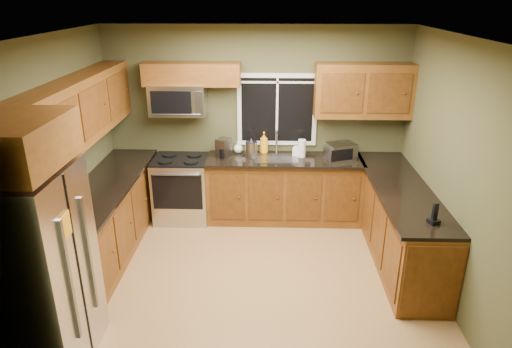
# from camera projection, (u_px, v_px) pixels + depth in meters

# --- Properties ---
(floor) EXTENTS (4.20, 4.20, 0.00)m
(floor) POSITION_uv_depth(u_px,v_px,m) (251.00, 276.00, 5.32)
(floor) COLOR #9A7444
(floor) RESTS_ON ground
(ceiling) EXTENTS (4.20, 4.20, 0.00)m
(ceiling) POSITION_uv_depth(u_px,v_px,m) (250.00, 36.00, 4.32)
(ceiling) COLOR white
(ceiling) RESTS_ON back_wall
(back_wall) EXTENTS (4.20, 0.00, 4.20)m
(back_wall) POSITION_uv_depth(u_px,v_px,m) (256.00, 123.00, 6.49)
(back_wall) COLOR #46472A
(back_wall) RESTS_ON ground
(front_wall) EXTENTS (4.20, 0.00, 4.20)m
(front_wall) POSITION_uv_depth(u_px,v_px,m) (239.00, 262.00, 3.15)
(front_wall) COLOR #46472A
(front_wall) RESTS_ON ground
(left_wall) EXTENTS (0.00, 3.60, 3.60)m
(left_wall) POSITION_uv_depth(u_px,v_px,m) (55.00, 166.00, 4.88)
(left_wall) COLOR #46472A
(left_wall) RESTS_ON ground
(right_wall) EXTENTS (0.00, 3.60, 3.60)m
(right_wall) POSITION_uv_depth(u_px,v_px,m) (451.00, 171.00, 4.76)
(right_wall) COLOR #46472A
(right_wall) RESTS_ON ground
(window) EXTENTS (1.12, 0.03, 1.02)m
(window) POSITION_uv_depth(u_px,v_px,m) (277.00, 110.00, 6.39)
(window) COLOR white
(window) RESTS_ON back_wall
(base_cabinets_left) EXTENTS (0.60, 2.65, 0.90)m
(base_cabinets_left) POSITION_uv_depth(u_px,v_px,m) (107.00, 221.00, 5.65)
(base_cabinets_left) COLOR brown
(base_cabinets_left) RESTS_ON ground
(countertop_left) EXTENTS (0.65, 2.65, 0.04)m
(countertop_left) POSITION_uv_depth(u_px,v_px,m) (105.00, 186.00, 5.47)
(countertop_left) COLOR black
(countertop_left) RESTS_ON base_cabinets_left
(base_cabinets_back) EXTENTS (2.17, 0.60, 0.90)m
(base_cabinets_back) POSITION_uv_depth(u_px,v_px,m) (284.00, 190.00, 6.53)
(base_cabinets_back) COLOR brown
(base_cabinets_back) RESTS_ON ground
(countertop_back) EXTENTS (2.17, 0.65, 0.04)m
(countertop_back) POSITION_uv_depth(u_px,v_px,m) (285.00, 160.00, 6.34)
(countertop_back) COLOR black
(countertop_back) RESTS_ON base_cabinets_back
(base_cabinets_peninsula) EXTENTS (0.60, 2.52, 0.90)m
(base_cabinets_peninsula) POSITION_uv_depth(u_px,v_px,m) (399.00, 223.00, 5.60)
(base_cabinets_peninsula) COLOR brown
(base_cabinets_peninsula) RESTS_ON ground
(countertop_peninsula) EXTENTS (0.65, 2.50, 0.04)m
(countertop_peninsula) POSITION_uv_depth(u_px,v_px,m) (401.00, 187.00, 5.44)
(countertop_peninsula) COLOR black
(countertop_peninsula) RESTS_ON base_cabinets_peninsula
(upper_cabinets_left) EXTENTS (0.33, 2.65, 0.72)m
(upper_cabinets_left) POSITION_uv_depth(u_px,v_px,m) (80.00, 109.00, 5.13)
(upper_cabinets_left) COLOR brown
(upper_cabinets_left) RESTS_ON left_wall
(upper_cabinets_back_left) EXTENTS (1.30, 0.33, 0.30)m
(upper_cabinets_back_left) POSITION_uv_depth(u_px,v_px,m) (192.00, 74.00, 6.10)
(upper_cabinets_back_left) COLOR brown
(upper_cabinets_back_left) RESTS_ON back_wall
(upper_cabinets_back_right) EXTENTS (1.30, 0.33, 0.72)m
(upper_cabinets_back_right) POSITION_uv_depth(u_px,v_px,m) (363.00, 91.00, 6.11)
(upper_cabinets_back_right) COLOR brown
(upper_cabinets_back_right) RESTS_ON back_wall
(upper_cabinet_over_fridge) EXTENTS (0.72, 0.90, 0.38)m
(upper_cabinet_over_fridge) POSITION_uv_depth(u_px,v_px,m) (10.00, 144.00, 3.41)
(upper_cabinet_over_fridge) COLOR brown
(upper_cabinet_over_fridge) RESTS_ON left_wall
(refrigerator) EXTENTS (0.74, 0.90, 1.80)m
(refrigerator) POSITION_uv_depth(u_px,v_px,m) (37.00, 272.00, 3.83)
(refrigerator) COLOR #B7B7BC
(refrigerator) RESTS_ON ground
(range) EXTENTS (0.76, 0.69, 0.94)m
(range) POSITION_uv_depth(u_px,v_px,m) (182.00, 188.00, 6.54)
(range) COLOR #B7B7BC
(range) RESTS_ON ground
(microwave) EXTENTS (0.76, 0.41, 0.42)m
(microwave) POSITION_uv_depth(u_px,v_px,m) (178.00, 99.00, 6.20)
(microwave) COLOR #B7B7BC
(microwave) RESTS_ON back_wall
(sink) EXTENTS (0.60, 0.42, 0.36)m
(sink) POSITION_uv_depth(u_px,v_px,m) (277.00, 157.00, 6.34)
(sink) COLOR slate
(sink) RESTS_ON countertop_back
(toaster_oven) EXTENTS (0.45, 0.41, 0.24)m
(toaster_oven) POSITION_uv_depth(u_px,v_px,m) (341.00, 152.00, 6.23)
(toaster_oven) COLOR #B7B7BC
(toaster_oven) RESTS_ON countertop_back
(coffee_maker) EXTENTS (0.22, 0.26, 0.27)m
(coffee_maker) POSITION_uv_depth(u_px,v_px,m) (223.00, 148.00, 6.34)
(coffee_maker) COLOR slate
(coffee_maker) RESTS_ON countertop_back
(kettle) EXTENTS (0.16, 0.16, 0.29)m
(kettle) POSITION_uv_depth(u_px,v_px,m) (251.00, 149.00, 6.28)
(kettle) COLOR #B7B7BC
(kettle) RESTS_ON countertop_back
(paper_towel_roll) EXTENTS (0.12, 0.12, 0.27)m
(paper_towel_roll) POSITION_uv_depth(u_px,v_px,m) (302.00, 148.00, 6.35)
(paper_towel_roll) COLOR white
(paper_towel_roll) RESTS_ON countertop_back
(soap_bottle_a) EXTENTS (0.12, 0.12, 0.31)m
(soap_bottle_a) POSITION_uv_depth(u_px,v_px,m) (264.00, 143.00, 6.47)
(soap_bottle_a) COLOR orange
(soap_bottle_a) RESTS_ON countertop_back
(soap_bottle_b) EXTENTS (0.11, 0.11, 0.19)m
(soap_bottle_b) POSITION_uv_depth(u_px,v_px,m) (296.00, 149.00, 6.40)
(soap_bottle_b) COLOR white
(soap_bottle_b) RESTS_ON countertop_back
(soap_bottle_c) EXTENTS (0.17, 0.17, 0.17)m
(soap_bottle_c) POSITION_uv_depth(u_px,v_px,m) (238.00, 147.00, 6.52)
(soap_bottle_c) COLOR white
(soap_bottle_c) RESTS_ON countertop_back
(cordless_phone) EXTENTS (0.13, 0.13, 0.22)m
(cordless_phone) POSITION_uv_depth(u_px,v_px,m) (434.00, 217.00, 4.52)
(cordless_phone) COLOR black
(cordless_phone) RESTS_ON countertop_peninsula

